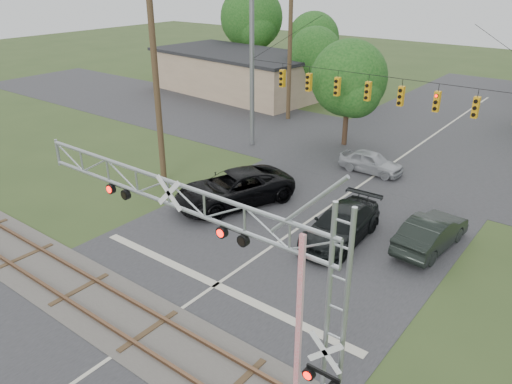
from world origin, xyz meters
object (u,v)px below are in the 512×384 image
Objects in this scene: traffic_signal_span at (400,85)px; car_dark at (341,225)px; pickup_black at (234,188)px; crossing_gantry at (226,266)px; sedan_silver at (371,162)px; commercial_building at (238,72)px.

car_dark is at bearing -81.31° from traffic_signal_span.
pickup_black is at bearing -121.78° from traffic_signal_span.
traffic_signal_span is 3.03× the size of pickup_black.
crossing_gantry is 19.55m from sedan_silver.
traffic_signal_span is at bearing -101.99° from sedan_silver.
crossing_gantry reaches higher than pickup_black.
crossing_gantry is at bearing -45.57° from commercial_building.
car_dark is (6.38, -0.02, -0.11)m from pickup_black.
crossing_gantry is 18.66m from traffic_signal_span.
traffic_signal_span is 9.66m from car_dark.
traffic_signal_span reaches higher than crossing_gantry.
car_dark is 8.97m from sedan_silver.
pickup_black is at bearing 129.22° from crossing_gantry.
car_dark reaches higher than sedan_silver.
sedan_silver is (-1.34, 0.30, -4.91)m from traffic_signal_span.
commercial_building is (-20.15, 11.63, 1.36)m from sedan_silver.
sedan_silver is 0.22× the size of commercial_building.
car_dark is at bearing -36.28° from commercial_building.
traffic_signal_span is 3.62× the size of car_dark.
pickup_black is 26.02m from commercial_building.
crossing_gantry is at bearing -80.34° from traffic_signal_span.
traffic_signal_span is 24.83m from commercial_building.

